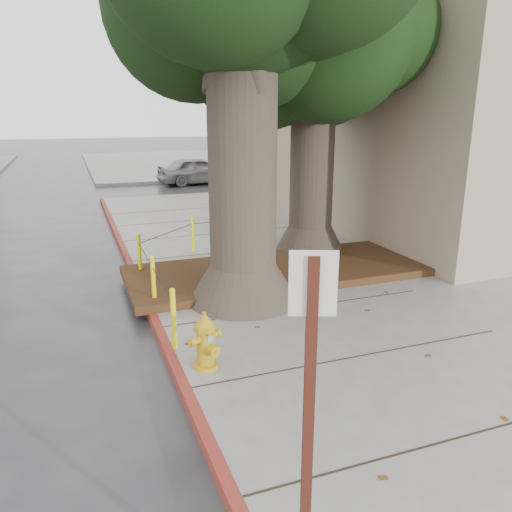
% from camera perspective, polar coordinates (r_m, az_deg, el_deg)
% --- Properties ---
extents(ground, '(140.00, 140.00, 0.00)m').
position_cam_1_polar(ground, '(7.30, 7.98, -12.99)').
color(ground, '#28282B').
rests_on(ground, ground).
extents(sidewalk_main, '(16.00, 26.00, 0.15)m').
position_cam_1_polar(sidewalk_main, '(12.66, 26.96, -1.52)').
color(sidewalk_main, slate).
rests_on(sidewalk_main, ground).
extents(sidewalk_far, '(16.00, 20.00, 0.15)m').
position_cam_1_polar(sidewalk_far, '(36.88, -6.10, 10.66)').
color(sidewalk_far, slate).
rests_on(sidewalk_far, ground).
extents(curb_red, '(0.14, 26.00, 0.16)m').
position_cam_1_polar(curb_red, '(8.85, -11.56, -7.21)').
color(curb_red, maroon).
rests_on(curb_red, ground).
extents(planter_bed, '(6.40, 2.60, 0.16)m').
position_cam_1_polar(planter_bed, '(10.81, 2.50, -1.68)').
color(planter_bed, black).
rests_on(planter_bed, sidewalk_main).
extents(building_corner, '(12.00, 13.00, 10.00)m').
position_cam_1_polar(building_corner, '(19.30, 23.95, 19.20)').
color(building_corner, '#A08671').
rests_on(building_corner, ground).
extents(building_side_white, '(10.00, 10.00, 9.00)m').
position_cam_1_polar(building_side_white, '(36.92, 11.32, 17.34)').
color(building_side_white, silver).
rests_on(building_side_white, ground).
extents(building_side_grey, '(12.00, 14.00, 12.00)m').
position_cam_1_polar(building_side_grey, '(45.26, 14.11, 18.80)').
color(building_side_grey, slate).
rests_on(building_side_grey, ground).
extents(tree_far, '(4.50, 3.80, 7.17)m').
position_cam_1_polar(tree_far, '(12.41, 8.06, 22.87)').
color(tree_far, '#4C3F33').
rests_on(tree_far, sidewalk_main).
extents(bollard_ring, '(3.79, 5.39, 0.95)m').
position_cam_1_polar(bollard_ring, '(10.59, -7.33, 0.29)').
color(bollard_ring, yellow).
rests_on(bollard_ring, sidewalk_main).
extents(fire_hydrant, '(0.44, 0.44, 0.82)m').
position_cam_1_polar(fire_hydrant, '(6.88, -5.81, -9.64)').
color(fire_hydrant, gold).
rests_on(fire_hydrant, sidewalk_main).
extents(signpost, '(0.25, 0.12, 2.68)m').
position_cam_1_polar(signpost, '(3.17, 5.94, -20.06)').
color(signpost, '#471911').
rests_on(signpost, sidewalk_main).
extents(car_silver, '(4.15, 1.94, 1.37)m').
position_cam_1_polar(car_silver, '(25.75, -6.66, 9.68)').
color(car_silver, '#98989C').
rests_on(car_silver, ground).
extents(car_red, '(4.13, 1.62, 1.34)m').
position_cam_1_polar(car_red, '(26.14, 5.59, 9.77)').
color(car_red, maroon).
rests_on(car_red, ground).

